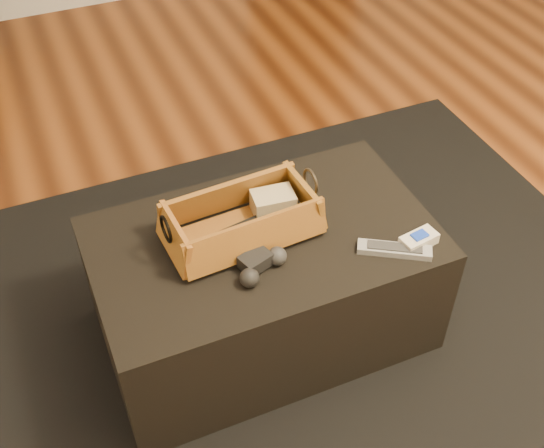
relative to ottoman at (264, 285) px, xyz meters
name	(u,v)px	position (x,y,z in m)	size (l,w,h in m)	color
floor	(298,342)	(0.08, -0.09, -0.23)	(5.00, 5.50, 0.01)	brown
area_rug	(270,339)	(0.00, -0.05, -0.22)	(2.60, 2.00, 0.01)	black
ottoman	(264,285)	(0.00, 0.00, 0.00)	(1.00, 0.60, 0.42)	black
tv_remote	(237,233)	(-0.07, 0.01, 0.24)	(0.24, 0.05, 0.02)	black
cloth_bundle	(273,203)	(0.06, 0.07, 0.26)	(0.12, 0.08, 0.07)	#C7B58A
wicker_basket	(242,221)	(-0.05, 0.03, 0.26)	(0.46, 0.26, 0.16)	#AB7026
game_controller	(260,264)	(-0.06, -0.12, 0.24)	(0.17, 0.13, 0.05)	black
silver_remote	(394,249)	(0.32, -0.20, 0.22)	(0.20, 0.15, 0.02)	#98999F
cream_gadget	(419,240)	(0.40, -0.20, 0.23)	(0.12, 0.07, 0.04)	beige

